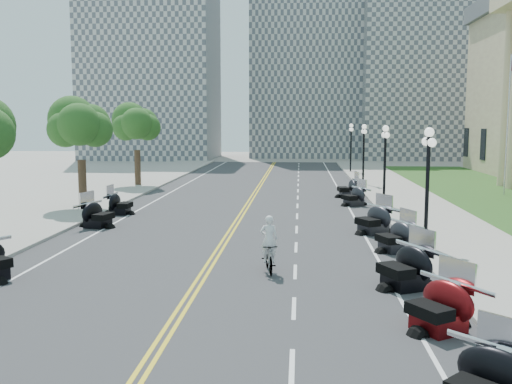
{
  "coord_description": "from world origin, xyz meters",
  "views": [
    {
      "loc": [
        3.33,
        -19.89,
        5.35
      ],
      "look_at": [
        1.26,
        6.95,
        2.0
      ],
      "focal_mm": 40.0,
      "sensor_mm": 36.0,
      "label": 1
    }
  ],
  "objects": [
    {
      "name": "motorcycle_n_4",
      "position": [
        6.91,
        -5.51,
        0.74
      ],
      "size": [
        2.91,
        2.91,
        1.47
      ],
      "primitive_type": null,
      "rotation": [
        0.0,
        0.0,
        -0.99
      ],
      "color": "#590A0C",
      "rests_on": "road"
    },
    {
      "name": "ground",
      "position": [
        0.0,
        0.0,
        0.0
      ],
      "size": [
        160.0,
        160.0,
        0.0
      ],
      "primitive_type": "plane",
      "color": "gray"
    },
    {
      "name": "distant_block_a",
      "position": [
        -18.0,
        62.0,
        13.0
      ],
      "size": [
        18.0,
        14.0,
        26.0
      ],
      "primitive_type": "cube",
      "color": "gray",
      "rests_on": "ground"
    },
    {
      "name": "cyclist_rider",
      "position": [
        2.26,
        -0.12,
        1.93
      ],
      "size": [
        0.62,
        0.41,
        1.71
      ],
      "primitive_type": "imported",
      "rotation": [
        0.0,
        0.0,
        3.14
      ],
      "color": "silver",
      "rests_on": "bicycle"
    },
    {
      "name": "street_lamp_2",
      "position": [
        8.6,
        4.0,
        2.6
      ],
      "size": [
        0.5,
        1.2,
        4.9
      ],
      "primitive_type": null,
      "color": "black",
      "rests_on": "sidewalk_north"
    },
    {
      "name": "motorcycle_n_10",
      "position": [
        6.73,
        20.29,
        0.74
      ],
      "size": [
        2.39,
        2.39,
        1.48
      ],
      "primitive_type": null,
      "rotation": [
        0.0,
        0.0,
        -1.43
      ],
      "color": "black",
      "rests_on": "road"
    },
    {
      "name": "motorcycle_n_9",
      "position": [
        6.77,
        16.37,
        0.69
      ],
      "size": [
        2.6,
        2.6,
        1.37
      ],
      "primitive_type": null,
      "rotation": [
        0.0,
        0.0,
        -1.13
      ],
      "color": "black",
      "rests_on": "road"
    },
    {
      "name": "distant_block_b",
      "position": [
        4.0,
        68.0,
        15.0
      ],
      "size": [
        16.0,
        12.0,
        30.0
      ],
      "primitive_type": "cube",
      "color": "gray",
      "rests_on": "ground"
    },
    {
      "name": "lane_dash_11",
      "position": [
        3.2,
        20.0,
        0.01
      ],
      "size": [
        0.12,
        2.0,
        0.0
      ],
      "primitive_type": "cube",
      "color": "white",
      "rests_on": "road"
    },
    {
      "name": "lane_dash_15",
      "position": [
        3.2,
        36.0,
        0.01
      ],
      "size": [
        0.12,
        2.0,
        0.0
      ],
      "primitive_type": "cube",
      "color": "white",
      "rests_on": "road"
    },
    {
      "name": "bicycle",
      "position": [
        2.26,
        -0.12,
        0.54
      ],
      "size": [
        0.81,
        1.86,
        1.08
      ],
      "primitive_type": "imported",
      "rotation": [
        0.0,
        0.0,
        0.17
      ],
      "color": "#A51414",
      "rests_on": "road"
    },
    {
      "name": "tree_3",
      "position": [
        -10.0,
        14.0,
        4.75
      ],
      "size": [
        4.8,
        4.8,
        9.2
      ],
      "primitive_type": null,
      "color": "#235619",
      "rests_on": "sidewalk_south"
    },
    {
      "name": "centerline_yellow_b",
      "position": [
        0.12,
        10.0,
        0.01
      ],
      "size": [
        0.12,
        90.0,
        0.0
      ],
      "primitive_type": "cube",
      "color": "yellow",
      "rests_on": "road"
    },
    {
      "name": "lane_dash_13",
      "position": [
        3.2,
        28.0,
        0.01
      ],
      "size": [
        0.12,
        2.0,
        0.0
      ],
      "primitive_type": "cube",
      "color": "white",
      "rests_on": "road"
    },
    {
      "name": "motorcycle_n_7",
      "position": [
        6.86,
        7.27,
        0.76
      ],
      "size": [
        2.97,
        2.97,
        1.52
      ],
      "primitive_type": null,
      "rotation": [
        0.0,
        0.0,
        -1.04
      ],
      "color": "black",
      "rests_on": "road"
    },
    {
      "name": "lane_dash_7",
      "position": [
        3.2,
        4.0,
        0.01
      ],
      "size": [
        0.12,
        2.0,
        0.0
      ],
      "primitive_type": "cube",
      "color": "white",
      "rests_on": "road"
    },
    {
      "name": "lane_dash_12",
      "position": [
        3.2,
        24.0,
        0.01
      ],
      "size": [
        0.12,
        2.0,
        0.0
      ],
      "primitive_type": "cube",
      "color": "white",
      "rests_on": "road"
    },
    {
      "name": "lane_dash_10",
      "position": [
        3.2,
        16.0,
        0.01
      ],
      "size": [
        0.12,
        2.0,
        0.0
      ],
      "primitive_type": "cube",
      "color": "white",
      "rests_on": "road"
    },
    {
      "name": "edge_line_north",
      "position": [
        6.4,
        10.0,
        0.01
      ],
      "size": [
        0.12,
        90.0,
        0.0
      ],
      "primitive_type": "cube",
      "color": "white",
      "rests_on": "road"
    },
    {
      "name": "street_lamp_3",
      "position": [
        8.6,
        16.0,
        2.6
      ],
      "size": [
        0.5,
        1.2,
        4.9
      ],
      "primitive_type": null,
      "color": "black",
      "rests_on": "sidewalk_north"
    },
    {
      "name": "lane_dash_16",
      "position": [
        3.2,
        40.0,
        0.01
      ],
      "size": [
        0.12,
        2.0,
        0.0
      ],
      "primitive_type": "cube",
      "color": "white",
      "rests_on": "road"
    },
    {
      "name": "sidewalk_south",
      "position": [
        -10.5,
        10.0,
        0.07
      ],
      "size": [
        5.0,
        90.0,
        0.15
      ],
      "primitive_type": "cube",
      "color": "#9E9991",
      "rests_on": "ground"
    },
    {
      "name": "motorcycle_n_3",
      "position": [
        6.77,
        -9.86,
        0.71
      ],
      "size": [
        2.88,
        2.88,
        1.43
      ],
      "primitive_type": null,
      "rotation": [
        0.0,
        0.0,
        -0.79
      ],
      "color": "black",
      "rests_on": "road"
    },
    {
      "name": "street_lamp_5",
      "position": [
        8.6,
        40.0,
        2.6
      ],
      "size": [
        0.5,
        1.2,
        4.9
      ],
      "primitive_type": null,
      "color": "black",
      "rests_on": "sidewalk_north"
    },
    {
      "name": "sidewalk_north",
      "position": [
        10.5,
        10.0,
        0.07
      ],
      "size": [
        5.0,
        90.0,
        0.15
      ],
      "primitive_type": "cube",
      "color": "#9E9991",
      "rests_on": "ground"
    },
    {
      "name": "lane_dash_6",
      "position": [
        3.2,
        0.0,
        0.01
      ],
      "size": [
        0.12,
        2.0,
        0.0
      ],
      "primitive_type": "cube",
      "color": "white",
      "rests_on": "road"
    },
    {
      "name": "distant_block_c",
      "position": [
        22.0,
        65.0,
        11.0
      ],
      "size": [
        20.0,
        14.0,
        22.0
      ],
      "primitive_type": "cube",
      "color": "gray",
      "rests_on": "ground"
    },
    {
      "name": "motorcycle_s_8",
      "position": [
        -7.0,
        11.88,
        0.69
      ],
      "size": [
        2.05,
        2.05,
        1.38
      ],
      "primitive_type": null,
      "rotation": [
        0.0,
        0.0,
        1.53
      ],
      "color": "black",
      "rests_on": "road"
    },
    {
      "name": "lane_dash_17",
      "position": [
        3.2,
        44.0,
        0.01
      ],
      "size": [
        0.12,
        2.0,
        0.0
      ],
      "primitive_type": "cube",
      "color": "white",
      "rests_on": "road"
    },
    {
      "name": "lane_dash_8",
      "position": [
        3.2,
        8.0,
        0.01
      ],
      "size": [
        0.12,
        2.0,
        0.0
      ],
      "primitive_type": "cube",
      "color": "white",
      "rests_on": "road"
    },
    {
      "name": "motorcycle_n_5",
      "position": [
        6.72,
        -1.75,
        0.78
      ],
      "size": [
        3.0,
        3.0,
        1.56
      ],
      "primitive_type": null,
      "rotation": [
        0.0,
        0.0,
        -1.1
      ],
      "color": "black",
      "rests_on": "road"
    },
    {
      "name": "lane_dash_14",
      "position": [
        3.2,
        32.0,
        0.01
      ],
      "size": [
        0.12,
        2.0,
        0.0
      ],
      "primitive_type": "cube",
      "color": "white",
      "rests_on": "road"
    },
    {
      "name": "lane_dash_18",
      "position": [
        3.2,
        48.0,
        0.01
      ],
      "size": [
        0.12,
        2.0,
        0.0
      ],
      "primitive_type": "cube",
      "color": "white",
      "rests_on": "road"
    },
    {
      "name": "lane_dash_5",
      "position": [
        3.2,
        -4.0,
        0.01
      ],
      "size": [
        0.12,
        2.0,
        0.0
      ],
      "primitive_type": "cube",
      "color": "white",
      "rests_on": "road"
    },
    {
      "name": "street_lamp_4",
      "position": [
        8.6,
        28.0,
        2.6
      ],
      "size": [
        0.5,
        1.2,
        4.9
      ],
      "primitive_type": null,
      "color": "black",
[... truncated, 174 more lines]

